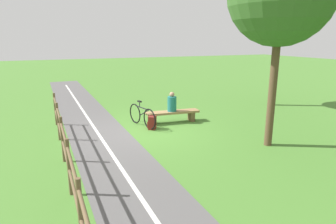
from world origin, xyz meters
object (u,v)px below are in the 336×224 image
at_px(person_seated, 172,103).
at_px(backpack, 152,123).
at_px(tree_by_path, 280,18).
at_px(bicycle, 142,116).
at_px(bench, 173,114).

xyz_separation_m(person_seated, backpack, (1.00, 0.50, -0.53)).
bearing_deg(tree_by_path, backpack, 11.43).
height_order(person_seated, bicycle, person_seated).
distance_m(backpack, tree_by_path, 7.93).
height_order(bicycle, tree_by_path, tree_by_path).
bearing_deg(bench, backpack, 31.36).
height_order(bench, bicycle, bicycle).
bearing_deg(tree_by_path, person_seated, 8.54).
relative_size(bicycle, backpack, 3.63).
bearing_deg(person_seated, tree_by_path, -165.98).
bearing_deg(tree_by_path, bicycle, 7.26).
bearing_deg(bicycle, person_seated, 77.24).
bearing_deg(person_seated, bench, 180.00).
xyz_separation_m(bench, bicycle, (1.25, 0.02, 0.08)).
relative_size(bench, backpack, 4.42).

